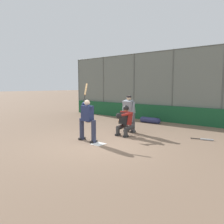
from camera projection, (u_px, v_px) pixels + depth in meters
The scene contains 11 objects.
ground_plane at pixel (98, 144), 7.79m from camera, with size 160.00×160.00×0.00m, color #7A604C.
home_plate_marker at pixel (98, 144), 7.78m from camera, with size 0.43×0.43×0.01m, color white.
backstop_fence at pixel (173, 85), 12.29m from camera, with size 15.67×0.08×4.10m.
padding_wall at pixel (171, 114), 12.41m from camera, with size 15.27×0.18×0.93m, color #19512D.
bleachers_beyond at pixel (149, 107), 16.21m from camera, with size 10.91×2.50×1.48m.
batter_at_plate at pixel (87, 119), 8.12m from camera, with size 0.98×0.70×2.16m.
catcher_behind_plate at pixel (125, 120), 9.03m from camera, with size 0.68×0.81×1.27m.
umpire_home at pixel (129, 113), 9.70m from camera, with size 0.67×0.42×1.65m.
spare_bat_near_backstop at pixel (205, 139), 8.34m from camera, with size 0.81×0.27×0.07m.
fielding_glove_on_dirt at pixel (88, 121), 12.52m from camera, with size 0.28×0.21×0.10m.
equipment_bag_dugout_side at pixel (150, 120), 12.22m from camera, with size 1.28×0.32×0.32m.
Camera 1 is at (-5.19, 5.57, 2.06)m, focal length 35.00 mm.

